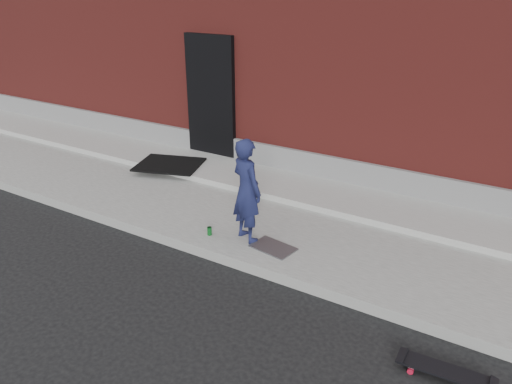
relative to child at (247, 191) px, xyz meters
The scene contains 9 objects.
ground 1.05m from the child, 64.63° to the right, with size 80.00×80.00×0.00m, color black.
sidewalk 1.27m from the child, 74.90° to the left, with size 20.00×3.00×0.15m, color slate.
apron 1.99m from the child, 82.09° to the left, with size 20.00×1.20×0.10m, color gray.
building 6.66m from the child, 87.72° to the left, with size 20.00×8.10×5.00m.
child is the anchor object (origin of this frame).
skateboard 3.20m from the child, 20.70° to the right, with size 0.87×0.27×0.10m.
soda_can 0.85m from the child, 158.86° to the right, with size 0.06×0.06×0.12m, color #19802E.
doormat 3.08m from the child, 151.12° to the left, with size 1.15×0.93×0.03m, color black.
utility_plate 0.84m from the child, ahead, with size 0.57×0.37×0.02m, color #56575B.
Camera 1 is at (3.03, -4.55, 3.46)m, focal length 35.00 mm.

